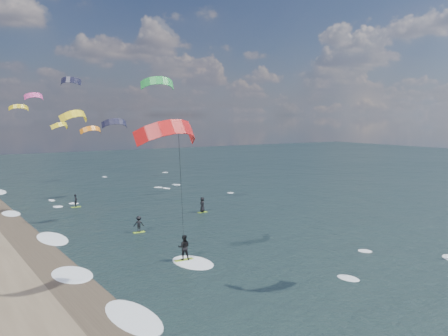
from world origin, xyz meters
TOP-DOWN VIEW (x-y plane):
  - ground at (0.00, 0.00)m, footprint 260.00×260.00m
  - wet_sand_strip at (-12.00, 10.00)m, footprint 3.00×240.00m
  - kitesurfer_near_b at (-5.81, 9.48)m, footprint 7.30×8.62m
  - far_kitesurfers at (1.05, 28.72)m, footprint 12.11×16.75m
  - bg_kite_field at (0.67, 56.69)m, footprint 13.26×62.10m
  - shoreline_surf at (-10.80, 14.75)m, footprint 2.40×79.40m

SIDE VIEW (x-z plane):
  - ground at x=0.00m, z-range 0.00..0.00m
  - shoreline_surf at x=-10.80m, z-range -0.06..0.06m
  - wet_sand_strip at x=-12.00m, z-range 0.00..0.01m
  - far_kitesurfers at x=1.05m, z-range -0.05..1.67m
  - kitesurfer_near_b at x=-5.81m, z-range 1.59..13.02m
  - bg_kite_field at x=0.67m, z-range 7.54..15.71m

